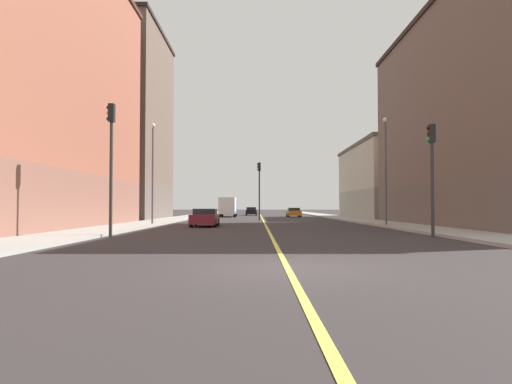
{
  "coord_description": "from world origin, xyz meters",
  "views": [
    {
      "loc": [
        -0.77,
        -11.04,
        1.51
      ],
      "look_at": [
        -0.8,
        30.44,
        2.84
      ],
      "focal_mm": 31.62,
      "sensor_mm": 36.0,
      "label": 1
    }
  ],
  "objects_px": {
    "building_right_corner": "(10,82)",
    "building_left_near": "(499,117)",
    "car_black": "(252,211)",
    "box_truck": "(229,206)",
    "street_lamp_right_near": "(153,163)",
    "car_orange": "(294,212)",
    "traffic_light_right_near": "(111,151)",
    "street_lamp_left_near": "(386,160)",
    "building_right_midblock": "(114,125)",
    "traffic_light_median_far": "(260,183)",
    "building_left_mid": "(397,181)",
    "car_maroon": "(205,218)",
    "traffic_light_left_near": "(432,163)"
  },
  "relations": [
    {
      "from": "building_right_corner",
      "to": "building_left_near",
      "type": "bearing_deg",
      "value": 5.56
    },
    {
      "from": "traffic_light_left_near",
      "to": "car_maroon",
      "type": "bearing_deg",
      "value": 136.75
    },
    {
      "from": "street_lamp_left_near",
      "to": "building_left_mid",
      "type": "bearing_deg",
      "value": 70.82
    },
    {
      "from": "building_right_corner",
      "to": "traffic_light_median_far",
      "type": "xyz_separation_m",
      "value": [
        17.01,
        18.07,
        -5.91
      ]
    },
    {
      "from": "building_right_corner",
      "to": "car_maroon",
      "type": "relative_size",
      "value": 5.73
    },
    {
      "from": "building_left_mid",
      "to": "car_black",
      "type": "height_order",
      "value": "building_left_mid"
    },
    {
      "from": "building_right_corner",
      "to": "street_lamp_left_near",
      "type": "height_order",
      "value": "building_right_corner"
    },
    {
      "from": "building_left_mid",
      "to": "street_lamp_left_near",
      "type": "relative_size",
      "value": 2.57
    },
    {
      "from": "street_lamp_right_near",
      "to": "car_orange",
      "type": "height_order",
      "value": "street_lamp_right_near"
    },
    {
      "from": "building_left_near",
      "to": "building_left_mid",
      "type": "xyz_separation_m",
      "value": [
        0.0,
        24.5,
        -3.44
      ]
    },
    {
      "from": "box_truck",
      "to": "street_lamp_left_near",
      "type": "bearing_deg",
      "value": -66.49
    },
    {
      "from": "car_orange",
      "to": "street_lamp_right_near",
      "type": "bearing_deg",
      "value": -114.78
    },
    {
      "from": "traffic_light_right_near",
      "to": "box_truck",
      "type": "distance_m",
      "value": 43.1
    },
    {
      "from": "building_right_corner",
      "to": "building_left_mid",
      "type": "bearing_deg",
      "value": 38.65
    },
    {
      "from": "traffic_light_left_near",
      "to": "traffic_light_median_far",
      "type": "xyz_separation_m",
      "value": [
        -8.32,
        26.06,
        0.38
      ]
    },
    {
      "from": "building_right_midblock",
      "to": "car_orange",
      "type": "bearing_deg",
      "value": 29.45
    },
    {
      "from": "building_left_near",
      "to": "traffic_light_median_far",
      "type": "xyz_separation_m",
      "value": [
        -17.86,
        14.68,
        -4.17
      ]
    },
    {
      "from": "traffic_light_left_near",
      "to": "street_lamp_right_near",
      "type": "height_order",
      "value": "street_lamp_right_near"
    },
    {
      "from": "building_left_mid",
      "to": "traffic_light_right_near",
      "type": "distance_m",
      "value": 43.95
    },
    {
      "from": "car_maroon",
      "to": "traffic_light_median_far",
      "type": "bearing_deg",
      "value": 73.69
    },
    {
      "from": "building_left_near",
      "to": "traffic_light_median_far",
      "type": "bearing_deg",
      "value": 140.59
    },
    {
      "from": "traffic_light_right_near",
      "to": "car_maroon",
      "type": "relative_size",
      "value": 1.51
    },
    {
      "from": "car_black",
      "to": "car_maroon",
      "type": "xyz_separation_m",
      "value": [
        -3.05,
        -42.16,
        -0.0
      ]
    },
    {
      "from": "street_lamp_left_near",
      "to": "car_orange",
      "type": "height_order",
      "value": "street_lamp_left_near"
    },
    {
      "from": "building_left_near",
      "to": "car_black",
      "type": "bearing_deg",
      "value": 114.06
    },
    {
      "from": "traffic_light_left_near",
      "to": "car_black",
      "type": "bearing_deg",
      "value": 99.94
    },
    {
      "from": "building_right_corner",
      "to": "traffic_light_right_near",
      "type": "distance_m",
      "value": 13.67
    },
    {
      "from": "building_left_mid",
      "to": "car_orange",
      "type": "relative_size",
      "value": 4.45
    },
    {
      "from": "building_right_corner",
      "to": "car_maroon",
      "type": "height_order",
      "value": "building_right_corner"
    },
    {
      "from": "box_truck",
      "to": "street_lamp_right_near",
      "type": "bearing_deg",
      "value": -97.91
    },
    {
      "from": "building_left_mid",
      "to": "car_black",
      "type": "bearing_deg",
      "value": 136.48
    },
    {
      "from": "traffic_light_left_near",
      "to": "traffic_light_median_far",
      "type": "relative_size",
      "value": 0.9
    },
    {
      "from": "car_black",
      "to": "car_orange",
      "type": "distance_m",
      "value": 12.92
    },
    {
      "from": "building_left_mid",
      "to": "box_truck",
      "type": "distance_m",
      "value": 23.53
    },
    {
      "from": "car_black",
      "to": "box_truck",
      "type": "bearing_deg",
      "value": -106.38
    },
    {
      "from": "building_left_near",
      "to": "building_right_midblock",
      "type": "distance_m",
      "value": 39.69
    },
    {
      "from": "building_left_near",
      "to": "traffic_light_right_near",
      "type": "height_order",
      "value": "building_left_near"
    },
    {
      "from": "building_left_near",
      "to": "car_maroon",
      "type": "distance_m",
      "value": 23.3
    },
    {
      "from": "car_orange",
      "to": "box_truck",
      "type": "height_order",
      "value": "box_truck"
    },
    {
      "from": "car_orange",
      "to": "box_truck",
      "type": "relative_size",
      "value": 0.6
    },
    {
      "from": "traffic_light_left_near",
      "to": "car_black",
      "type": "distance_m",
      "value": 54.82
    },
    {
      "from": "building_right_midblock",
      "to": "traffic_light_right_near",
      "type": "distance_m",
      "value": 32.32
    },
    {
      "from": "building_left_mid",
      "to": "traffic_light_right_near",
      "type": "xyz_separation_m",
      "value": [
        -25.37,
        -35.89,
        -0.52
      ]
    },
    {
      "from": "building_right_midblock",
      "to": "traffic_light_median_far",
      "type": "bearing_deg",
      "value": -13.42
    },
    {
      "from": "car_maroon",
      "to": "car_orange",
      "type": "distance_m",
      "value": 32.18
    },
    {
      "from": "building_left_near",
      "to": "street_lamp_right_near",
      "type": "distance_m",
      "value": 26.62
    },
    {
      "from": "box_truck",
      "to": "car_maroon",
      "type": "bearing_deg",
      "value": -89.66
    },
    {
      "from": "building_right_midblock",
      "to": "street_lamp_left_near",
      "type": "distance_m",
      "value": 32.91
    },
    {
      "from": "street_lamp_right_near",
      "to": "car_maroon",
      "type": "relative_size",
      "value": 1.81
    },
    {
      "from": "car_maroon",
      "to": "car_orange",
      "type": "bearing_deg",
      "value": 73.31
    }
  ]
}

